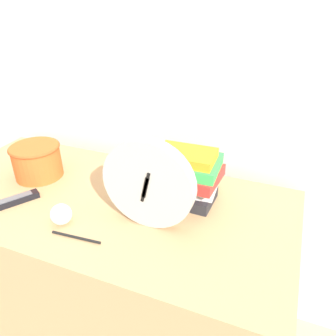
% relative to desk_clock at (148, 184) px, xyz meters
% --- Properties ---
extents(wall_back, '(6.00, 0.04, 2.40)m').
position_rel_desk_clock_xyz_m(wall_back, '(-0.21, 0.44, 0.35)').
color(wall_back, beige).
rests_on(wall_back, ground_plane).
extents(desk, '(1.29, 0.62, 0.71)m').
position_rel_desk_clock_xyz_m(desk, '(-0.21, 0.06, -0.50)').
color(desk, tan).
rests_on(desk, ground_plane).
extents(desk_clock, '(0.28, 0.04, 0.28)m').
position_rel_desk_clock_xyz_m(desk_clock, '(0.00, 0.00, 0.00)').
color(desk_clock, '#B7B2A8').
rests_on(desk_clock, desk).
extents(book_stack, '(0.25, 0.18, 0.18)m').
position_rel_desk_clock_xyz_m(book_stack, '(0.05, 0.17, -0.05)').
color(book_stack, '#232328').
rests_on(book_stack, desk).
extents(basket, '(0.18, 0.18, 0.13)m').
position_rel_desk_clock_xyz_m(basket, '(-0.51, 0.11, -0.07)').
color(basket, '#E05623').
rests_on(basket, desk).
extents(tv_remote, '(0.12, 0.16, 0.02)m').
position_rel_desk_clock_xyz_m(tv_remote, '(-0.47, -0.08, -0.13)').
color(tv_remote, black).
rests_on(tv_remote, desk).
extents(crumpled_paper_ball, '(0.07, 0.07, 0.07)m').
position_rel_desk_clock_xyz_m(crumpled_paper_ball, '(-0.25, -0.10, -0.11)').
color(crumpled_paper_ball, white).
rests_on(crumpled_paper_ball, desk).
extents(pen, '(0.16, 0.02, 0.01)m').
position_rel_desk_clock_xyz_m(pen, '(-0.17, -0.14, -0.14)').
color(pen, black).
rests_on(pen, desk).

